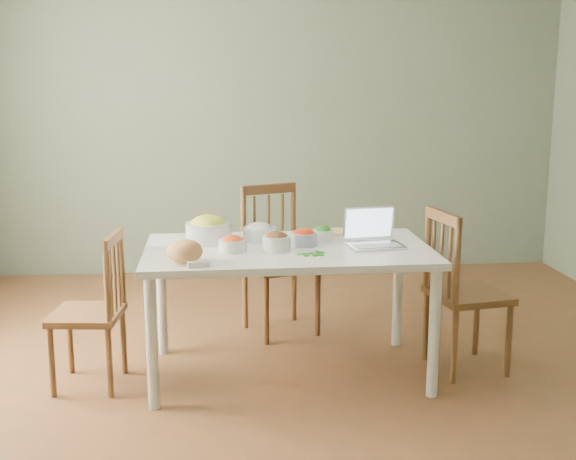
{
  "coord_description": "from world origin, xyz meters",
  "views": [
    {
      "loc": [
        -0.51,
        -3.82,
        1.69
      ],
      "look_at": [
        -0.11,
        0.16,
        0.85
      ],
      "focal_mm": 45.91,
      "sensor_mm": 36.0,
      "label": 1
    }
  ],
  "objects": [
    {
      "name": "floor",
      "position": [
        0.0,
        0.0,
        0.0
      ],
      "size": [
        5.0,
        5.0,
        0.0
      ],
      "primitive_type": "cube",
      "color": "brown",
      "rests_on": "ground"
    },
    {
      "name": "wall_back",
      "position": [
        0.0,
        2.5,
        1.35
      ],
      "size": [
        5.0,
        0.0,
        2.7
      ],
      "primitive_type": "cube",
      "color": "#586751",
      "rests_on": "ground"
    },
    {
      "name": "wall_front",
      "position": [
        0.0,
        -2.5,
        1.35
      ],
      "size": [
        5.0,
        0.0,
        2.7
      ],
      "primitive_type": "cube",
      "color": "#586751",
      "rests_on": "ground"
    },
    {
      "name": "dining_table",
      "position": [
        -0.11,
        0.16,
        0.37
      ],
      "size": [
        1.59,
        0.9,
        0.75
      ],
      "primitive_type": null,
      "color": "white",
      "rests_on": "floor"
    },
    {
      "name": "chair_far",
      "position": [
        -0.08,
        0.87,
        0.49
      ],
      "size": [
        0.55,
        0.54,
        0.98
      ],
      "primitive_type": null,
      "rotation": [
        0.0,
        0.0,
        0.35
      ],
      "color": "#52371E",
      "rests_on": "floor"
    },
    {
      "name": "chair_left",
      "position": [
        -1.22,
        0.11,
        0.43
      ],
      "size": [
        0.4,
        0.42,
        0.86
      ],
      "primitive_type": null,
      "rotation": [
        0.0,
        0.0,
        -1.68
      ],
      "color": "#52371E",
      "rests_on": "floor"
    },
    {
      "name": "chair_right",
      "position": [
        0.94,
        0.13,
        0.47
      ],
      "size": [
        0.46,
        0.48,
        0.95
      ],
      "primitive_type": null,
      "rotation": [
        0.0,
        0.0,
        1.74
      ],
      "color": "#52371E",
      "rests_on": "floor"
    },
    {
      "name": "bread_boule",
      "position": [
        -0.67,
        -0.12,
        0.81
      ],
      "size": [
        0.2,
        0.2,
        0.12
      ],
      "primitive_type": "ellipsoid",
      "rotation": [
        0.0,
        0.0,
        0.09
      ],
      "color": "tan",
      "rests_on": "dining_table"
    },
    {
      "name": "butter_stick",
      "position": [
        -0.6,
        -0.22,
        0.76
      ],
      "size": [
        0.12,
        0.06,
        0.03
      ],
      "primitive_type": "cube",
      "rotation": [
        0.0,
        0.0,
        0.25
      ],
      "color": "white",
      "rests_on": "dining_table"
    },
    {
      "name": "bowl_squash",
      "position": [
        -0.55,
        0.35,
        0.82
      ],
      "size": [
        0.29,
        0.29,
        0.15
      ],
      "primitive_type": null,
      "rotation": [
        0.0,
        0.0,
        0.1
      ],
      "color": "#E4DC52",
      "rests_on": "dining_table"
    },
    {
      "name": "bowl_carrot",
      "position": [
        -0.42,
        0.1,
        0.79
      ],
      "size": [
        0.17,
        0.17,
        0.09
      ],
      "primitive_type": null,
      "rotation": [
        0.0,
        0.0,
        -0.14
      ],
      "color": "#D43E09",
      "rests_on": "dining_table"
    },
    {
      "name": "bowl_onion",
      "position": [
        -0.26,
        0.35,
        0.8
      ],
      "size": [
        0.21,
        0.21,
        0.1
      ],
      "primitive_type": null,
      "rotation": [
        0.0,
        0.0,
        -0.11
      ],
      "color": "white",
      "rests_on": "dining_table"
    },
    {
      "name": "bowl_mushroom",
      "position": [
        -0.18,
        0.09,
        0.8
      ],
      "size": [
        0.18,
        0.18,
        0.1
      ],
      "primitive_type": null,
      "rotation": [
        0.0,
        0.0,
        0.14
      ],
      "color": "black",
      "rests_on": "dining_table"
    },
    {
      "name": "bowl_redpep",
      "position": [
        -0.01,
        0.21,
        0.79
      ],
      "size": [
        0.19,
        0.19,
        0.09
      ],
      "primitive_type": null,
      "rotation": [
        0.0,
        0.0,
        -0.25
      ],
      "color": "#B02400",
      "rests_on": "dining_table"
    },
    {
      "name": "bowl_broccoli",
      "position": [
        0.12,
        0.35,
        0.79
      ],
      "size": [
        0.14,
        0.14,
        0.08
      ],
      "primitive_type": null,
      "rotation": [
        0.0,
        0.0,
        -0.08
      ],
      "color": "#1C3A17",
      "rests_on": "dining_table"
    },
    {
      "name": "flatbread",
      "position": [
        0.24,
        0.51,
        0.76
      ],
      "size": [
        0.23,
        0.23,
        0.02
      ],
      "primitive_type": "cylinder",
      "rotation": [
        0.0,
        0.0,
        -0.33
      ],
      "color": "tan",
      "rests_on": "dining_table"
    },
    {
      "name": "basil_bunch",
      "position": [
        -0.0,
        -0.01,
        0.76
      ],
      "size": [
        0.18,
        0.18,
        0.02
      ],
      "primitive_type": null,
      "color": "#115414",
      "rests_on": "dining_table"
    },
    {
      "name": "laptop",
      "position": [
        0.38,
        0.13,
        0.85
      ],
      "size": [
        0.33,
        0.29,
        0.21
      ],
      "primitive_type": null,
      "rotation": [
        0.0,
        0.0,
        0.13
      ],
      "color": "silver",
      "rests_on": "dining_table"
    }
  ]
}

